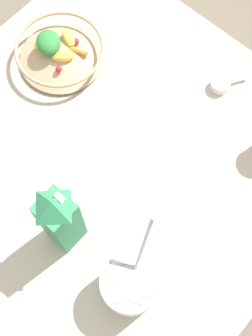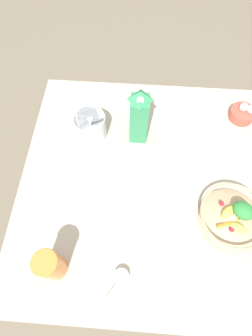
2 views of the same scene
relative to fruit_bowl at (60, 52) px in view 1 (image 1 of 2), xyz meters
The scene contains 6 objects.
ground_plane 0.34m from the fruit_bowl, 156.31° to the left, with size 6.00×6.00×0.00m, color #665B4C.
countertop 0.33m from the fruit_bowl, 156.31° to the left, with size 1.01×1.01×0.05m.
fruit_bowl is the anchor object (origin of this frame).
milk_carton 0.50m from the fruit_bowl, 136.30° to the left, with size 0.07×0.07×0.27m.
yogurt_tub 0.65m from the fruit_bowl, 148.79° to the left, with size 0.13×0.18×0.25m.
measuring_scoop 0.45m from the fruit_bowl, 149.45° to the right, with size 0.07×0.10×0.02m.
Camera 1 is at (-0.33, 0.30, 1.16)m, focal length 50.00 mm.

